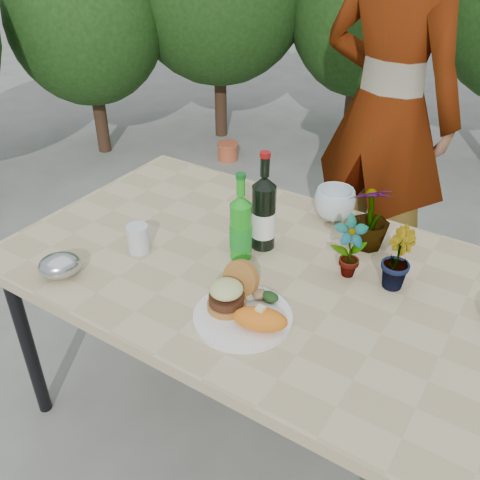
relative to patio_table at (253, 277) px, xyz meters
The scene contains 17 objects.
ground 0.69m from the patio_table, ahead, with size 80.00×80.00×0.00m, color slate.
patio_table is the anchor object (origin of this frame).
shrub_hedge 1.73m from the patio_table, 84.11° to the left, with size 6.92×5.12×2.19m.
dinner_plate 0.28m from the patio_table, 64.44° to the right, with size 0.28×0.28×0.01m, color white.
burger_stack 0.27m from the patio_table, 74.42° to the right, with size 0.11×0.16×0.11m.
sweet_potato 0.34m from the patio_table, 55.20° to the right, with size 0.15×0.08×0.06m, color orange.
grilled_veg 0.22m from the patio_table, 48.90° to the right, with size 0.08×0.05×0.03m.
wine_bottle 0.21m from the patio_table, 104.11° to the left, with size 0.08×0.08×0.34m.
sparkling_water 0.18m from the patio_table, behind, with size 0.07×0.07×0.30m.
plastic_cup 0.40m from the patio_table, 157.35° to the right, with size 0.07×0.07×0.10m, color silver.
seedling_left 0.34m from the patio_table, 19.92° to the left, with size 0.11×0.07×0.20m, color #266021.
seedling_mid 0.46m from the patio_table, 17.52° to the left, with size 0.11×0.09×0.19m, color #2D5A1F.
seedling_right 0.44m from the patio_table, 47.03° to the left, with size 0.13×0.13×0.23m, color #2B5A1F.
blue_bowl 0.43m from the patio_table, 76.64° to the left, with size 0.15×0.15×0.12m, color silver.
foil_packet_left 0.61m from the patio_table, 140.28° to the right, with size 0.13×0.11×0.08m, color #AEB1B5.
person 1.12m from the patio_table, 88.96° to the left, with size 0.68×0.45×1.87m, color #905C48.
terracotta_pot 2.55m from the patio_table, 126.16° to the left, with size 0.17×0.17×0.14m.
Camera 1 is at (0.73, -1.21, 1.75)m, focal length 40.00 mm.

